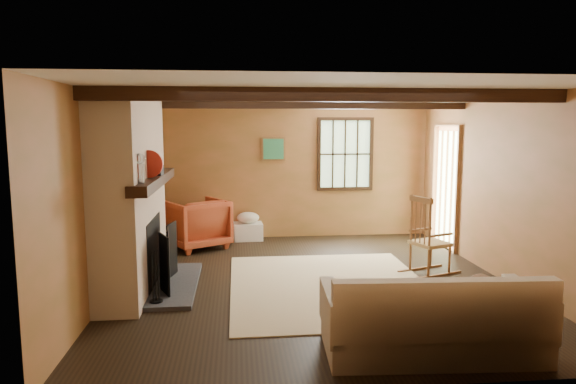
{
  "coord_description": "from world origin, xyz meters",
  "views": [
    {
      "loc": [
        -0.96,
        -6.4,
        2.03
      ],
      "look_at": [
        -0.27,
        0.4,
        1.13
      ],
      "focal_mm": 32.0,
      "sensor_mm": 36.0,
      "label": 1
    }
  ],
  "objects": [
    {
      "name": "ground",
      "position": [
        0.0,
        0.0,
        0.0
      ],
      "size": [
        5.5,
        5.5,
        0.0
      ],
      "primitive_type": "plane",
      "color": "black",
      "rests_on": "ground"
    },
    {
      "name": "room_envelope",
      "position": [
        0.22,
        0.26,
        1.63
      ],
      "size": [
        5.02,
        5.52,
        2.44
      ],
      "color": "#AB613C",
      "rests_on": "ground"
    },
    {
      "name": "fireplace",
      "position": [
        -2.23,
        -0.0,
        1.1
      ],
      "size": [
        1.02,
        2.3,
        2.4
      ],
      "color": "brown",
      "rests_on": "ground"
    },
    {
      "name": "rug",
      "position": [
        0.2,
        -0.2,
        0.0
      ],
      "size": [
        2.5,
        3.0,
        0.01
      ],
      "primitive_type": "cube",
      "color": "tan",
      "rests_on": "ground"
    },
    {
      "name": "rocking_chair",
      "position": [
        1.64,
        0.24,
        0.46
      ],
      "size": [
        0.88,
        0.66,
        1.08
      ],
      "rotation": [
        0.0,
        0.0,
        1.93
      ],
      "color": "tan",
      "rests_on": "ground"
    },
    {
      "name": "sofa",
      "position": [
        0.76,
        -2.2,
        0.28
      ],
      "size": [
        1.96,
        0.96,
        0.78
      ],
      "rotation": [
        0.0,
        0.0,
        -0.06
      ],
      "color": "silver",
      "rests_on": "ground"
    },
    {
      "name": "firewood_pile",
      "position": [
        -1.88,
        2.48,
        0.12
      ],
      "size": [
        0.68,
        0.12,
        0.25
      ],
      "color": "brown",
      "rests_on": "ground"
    },
    {
      "name": "laundry_basket",
      "position": [
        -0.77,
        2.55,
        0.15
      ],
      "size": [
        0.52,
        0.4,
        0.3
      ],
      "primitive_type": "cube",
      "rotation": [
        0.0,
        0.0,
        0.05
      ],
      "color": "white",
      "rests_on": "ground"
    },
    {
      "name": "basket_pillow",
      "position": [
        -0.77,
        2.55,
        0.4
      ],
      "size": [
        0.49,
        0.44,
        0.2
      ],
      "primitive_type": "ellipsoid",
      "rotation": [
        0.0,
        0.0,
        -0.4
      ],
      "color": "silver",
      "rests_on": "laundry_basket"
    },
    {
      "name": "armchair",
      "position": [
        -1.62,
        2.04,
        0.41
      ],
      "size": [
        1.21,
        1.22,
        0.82
      ],
      "primitive_type": "imported",
      "rotation": [
        0.0,
        0.0,
        -2.61
      ],
      "color": "#BF6026",
      "rests_on": "ground"
    }
  ]
}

